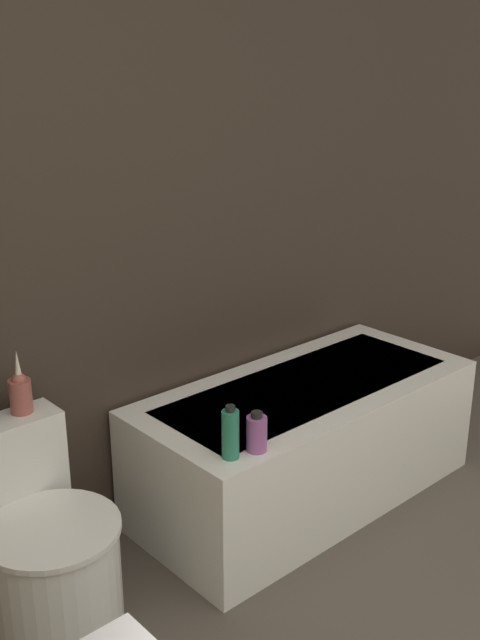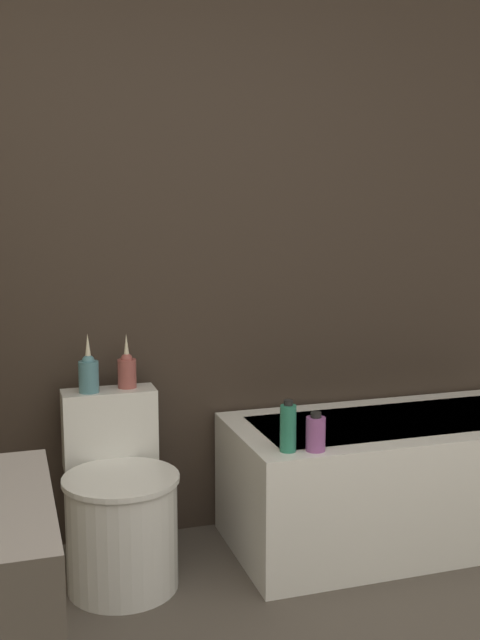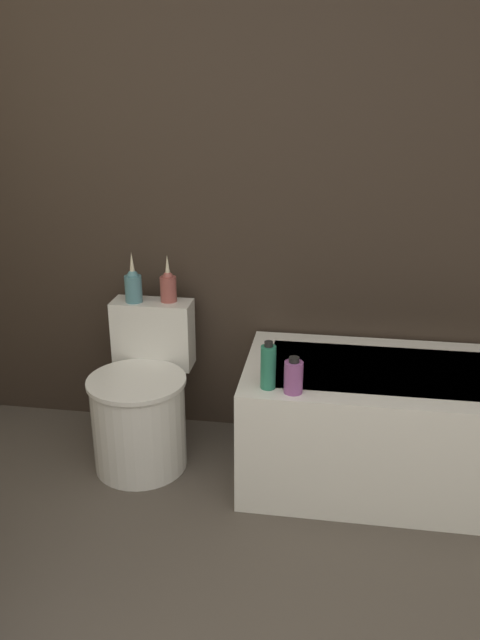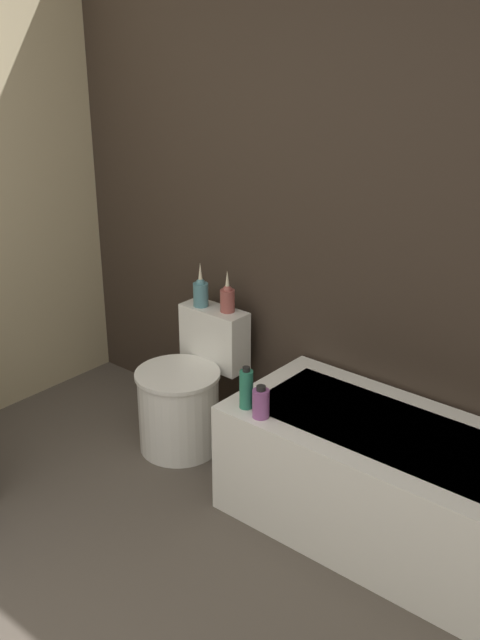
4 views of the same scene
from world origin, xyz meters
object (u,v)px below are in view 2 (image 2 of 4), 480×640
object	(u,v)px
vase_gold	(89,372)
shampoo_bottle_short	(316,433)
shampoo_bottle_tall	(288,428)
bathtub	(405,477)
toilet	(120,511)
vase_silver	(127,369)

from	to	relation	value
vase_gold	shampoo_bottle_short	bearing A→B (deg)	-30.98
vase_gold	shampoo_bottle_tall	distance (m)	0.83
shampoo_bottle_short	shampoo_bottle_tall	bearing A→B (deg)	166.46
bathtub	vase_gold	distance (m)	1.43
toilet	shampoo_bottle_tall	bearing A→B (deg)	-20.88
vase_gold	vase_silver	bearing A→B (deg)	11.37
toilet	shampoo_bottle_short	world-z (taller)	toilet
toilet	shampoo_bottle_short	xyz separation A→B (m)	(0.70, -0.25, 0.32)
vase_gold	toilet	bearing A→B (deg)	-69.86
toilet	shampoo_bottle_short	bearing A→B (deg)	-19.86
vase_silver	shampoo_bottle_short	distance (m)	0.82
toilet	bathtub	bearing A→B (deg)	0.68
vase_gold	shampoo_bottle_tall	bearing A→B (deg)	-33.18
toilet	shampoo_bottle_tall	size ratio (longest dim) A/B	3.58
bathtub	vase_silver	size ratio (longest dim) A/B	6.81
bathtub	vase_gold	xyz separation A→B (m)	(-1.32, 0.20, 0.51)
bathtub	shampoo_bottle_tall	size ratio (longest dim) A/B	7.75
vase_silver	shampoo_bottle_short	world-z (taller)	vase_silver
vase_silver	shampoo_bottle_short	bearing A→B (deg)	-38.79
toilet	shampoo_bottle_short	size ratio (longest dim) A/B	4.74
bathtub	shampoo_bottle_short	size ratio (longest dim) A/B	10.27
bathtub	vase_silver	bearing A→B (deg)	168.72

